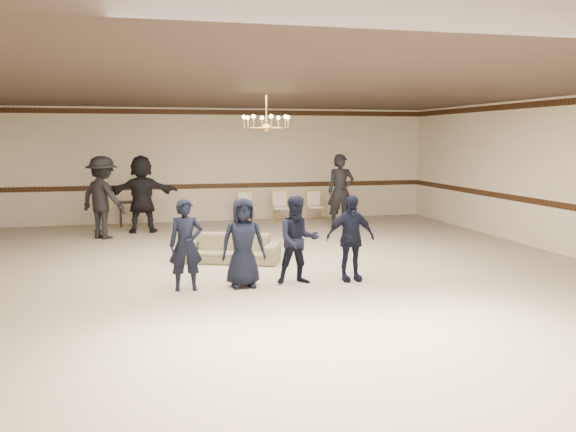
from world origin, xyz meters
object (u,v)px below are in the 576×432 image
at_px(boy_b, 243,242).
at_px(banquet_chair_left, 246,208).
at_px(banquet_chair_right, 315,206).
at_px(settee, 231,248).
at_px(boy_a, 186,245).
at_px(chandelier, 266,110).
at_px(adult_left, 103,197).
at_px(boy_c, 298,240).
at_px(console_table, 135,214).
at_px(banquet_chair_mid, 281,207).
at_px(adult_right, 341,191).
at_px(adult_mid, 142,194).
at_px(boy_d, 350,238).

xyz_separation_m(boy_b, banquet_chair_left, (1.25, 7.01, -0.29)).
bearing_deg(banquet_chair_right, boy_b, -112.42).
bearing_deg(settee, boy_a, -94.93).
distance_m(chandelier, adult_left, 5.17).
relative_size(boy_c, console_table, 1.77).
distance_m(adult_left, banquet_chair_left, 4.07).
bearing_deg(banquet_chair_right, banquet_chair_mid, -177.59).
height_order(boy_b, banquet_chair_left, boy_b).
relative_size(chandelier, banquet_chair_right, 1.09).
relative_size(adult_left, adult_right, 1.00).
relative_size(chandelier, boy_b, 0.65).
relative_size(settee, adult_mid, 0.94).
bearing_deg(boy_d, boy_c, 177.68).
height_order(adult_mid, adult_right, same).
xyz_separation_m(boy_a, adult_left, (-1.55, 5.38, 0.25)).
distance_m(adult_mid, banquet_chair_right, 4.91).
relative_size(banquet_chair_left, banquet_chair_right, 1.00).
relative_size(adult_mid, banquet_chair_mid, 2.27).
xyz_separation_m(boy_b, console_table, (-1.75, 7.21, -0.38)).
height_order(adult_left, banquet_chair_mid, adult_left).
xyz_separation_m(boy_b, boy_c, (0.90, 0.00, 0.00)).
bearing_deg(adult_left, banquet_chair_mid, -118.80).
height_order(boy_d, banquet_chair_right, boy_d).
height_order(boy_a, adult_left, adult_left).
distance_m(boy_c, boy_d, 0.90).
xyz_separation_m(boy_c, banquet_chair_mid, (1.35, 7.01, -0.29)).
bearing_deg(boy_a, boy_d, 0.93).
relative_size(adult_right, banquet_chair_right, 2.27).
xyz_separation_m(settee, banquet_chair_right, (3.15, 5.07, 0.16)).
bearing_deg(banquet_chair_mid, console_table, -177.09).
relative_size(adult_left, banquet_chair_left, 2.27).
relative_size(boy_a, adult_mid, 0.74).
bearing_deg(boy_d, console_table, 113.93).
bearing_deg(adult_right, adult_mid, -178.06).
xyz_separation_m(boy_a, adult_right, (4.45, 5.68, 0.25)).
height_order(settee, adult_left, adult_left).
height_order(chandelier, boy_c, chandelier).
bearing_deg(banquet_chair_right, banquet_chair_left, -177.59).
xyz_separation_m(chandelier, settee, (-0.67, 0.14, -2.61)).
height_order(boy_c, adult_mid, adult_mid).
height_order(boy_b, boy_d, same).
relative_size(chandelier, boy_d, 0.65).
distance_m(boy_c, banquet_chair_mid, 7.15).
bearing_deg(chandelier, boy_d, -60.00).
xyz_separation_m(banquet_chair_mid, console_table, (-4.00, 0.20, -0.09)).
bearing_deg(boy_a, banquet_chair_right, 60.34).
xyz_separation_m(settee, adult_right, (3.46, 3.74, 0.70)).
xyz_separation_m(chandelier, adult_right, (2.80, 3.88, -1.90)).
distance_m(chandelier, banquet_chair_mid, 5.94).
height_order(banquet_chair_mid, console_table, banquet_chair_mid).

